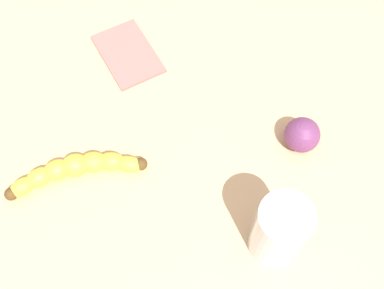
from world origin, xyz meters
The scene contains 5 objects.
wooden_tabletop centered at (0.00, 0.00, 1.50)cm, with size 120.00×120.00×3.00cm, color tan.
banana centered at (-0.66, 16.75, 4.91)cm, with size 8.32×22.31×3.83cm.
smoothie_glass centered at (-12.98, -13.98, 8.98)cm, with size 7.61×7.61×12.76cm.
plum_fruit centered at (4.15, -20.23, 5.97)cm, with size 5.93×5.93×5.93cm, color #6B3360.
folded_napkin centered at (23.82, 9.51, 3.30)cm, with size 14.23×9.22×0.60cm, color #BC6660.
Camera 1 is at (-32.29, -1.21, 72.97)cm, focal length 43.53 mm.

